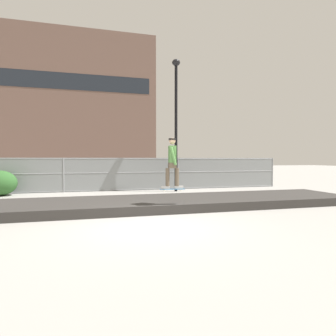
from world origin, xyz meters
The scene contains 8 objects.
ground_plane centered at (0.00, 0.00, 0.00)m, with size 120.00×120.00×0.00m, color gray.
gravel_berm centered at (0.00, 2.77, 0.15)m, with size 16.83×2.93×0.31m, color #33302D.
skateboard centered at (0.96, 1.48, 0.80)m, with size 0.82×0.30×0.07m.
skater centered at (0.96, 1.48, 1.74)m, with size 0.73×0.61×1.65m.
chain_fence centered at (0.00, 8.39, 0.93)m, with size 19.22×0.06×1.85m.
street_lamp centered at (2.76, 7.37, 4.45)m, with size 0.44×0.44×7.21m.
parked_car_near centered at (-3.49, 11.29, 0.84)m, with size 4.49×2.12×1.66m.
library_building centered at (-6.51, 42.90, 10.93)m, with size 28.49×12.27×21.86m.
Camera 1 is at (-1.33, -6.99, 1.78)m, focal length 29.00 mm.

